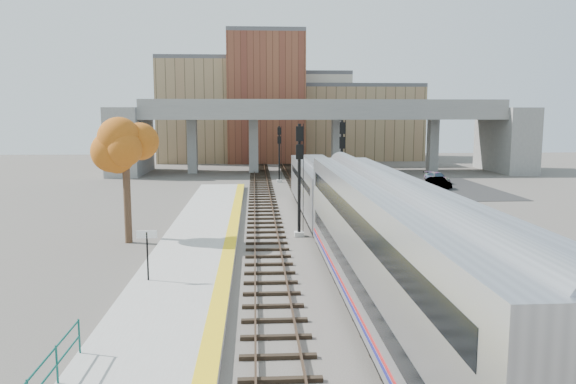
{
  "coord_description": "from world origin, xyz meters",
  "views": [
    {
      "loc": [
        -3.9,
        -29.03,
        7.78
      ],
      "look_at": [
        -1.65,
        8.47,
        2.5
      ],
      "focal_mm": 35.0,
      "sensor_mm": 36.0,
      "label": 1
    }
  ],
  "objects_px": {
    "signal_mast_near": "(299,181)",
    "car_c": "(437,178)",
    "locomotive": "(319,186)",
    "coach": "(391,252)",
    "car_b": "(438,183)",
    "signal_mast_mid": "(342,166)",
    "tree": "(125,150)",
    "signal_mast_far": "(279,156)",
    "car_a": "(430,190)"
  },
  "relations": [
    {
      "from": "locomotive",
      "to": "car_b",
      "type": "distance_m",
      "value": 20.48
    },
    {
      "from": "locomotive",
      "to": "car_a",
      "type": "relative_size",
      "value": 5.84
    },
    {
      "from": "car_c",
      "to": "coach",
      "type": "bearing_deg",
      "value": -121.5
    },
    {
      "from": "tree",
      "to": "signal_mast_mid",
      "type": "bearing_deg",
      "value": 34.9
    },
    {
      "from": "car_c",
      "to": "signal_mast_near",
      "type": "bearing_deg",
      "value": -134.68
    },
    {
      "from": "coach",
      "to": "signal_mast_mid",
      "type": "bearing_deg",
      "value": 85.32
    },
    {
      "from": "signal_mast_mid",
      "to": "car_a",
      "type": "height_order",
      "value": "signal_mast_mid"
    },
    {
      "from": "locomotive",
      "to": "car_c",
      "type": "distance_m",
      "value": 24.9
    },
    {
      "from": "signal_mast_mid",
      "to": "signal_mast_near",
      "type": "bearing_deg",
      "value": -114.22
    },
    {
      "from": "car_b",
      "to": "car_c",
      "type": "xyz_separation_m",
      "value": [
        1.39,
        4.68,
        -0.01
      ]
    },
    {
      "from": "car_a",
      "to": "tree",
      "type": "bearing_deg",
      "value": -124.92
    },
    {
      "from": "locomotive",
      "to": "signal_mast_far",
      "type": "xyz_separation_m",
      "value": [
        -2.1,
        21.08,
        0.74
      ]
    },
    {
      "from": "signal_mast_mid",
      "to": "signal_mast_far",
      "type": "height_order",
      "value": "signal_mast_mid"
    },
    {
      "from": "signal_mast_mid",
      "to": "car_a",
      "type": "distance_m",
      "value": 12.86
    },
    {
      "from": "locomotive",
      "to": "car_c",
      "type": "bearing_deg",
      "value": 51.21
    },
    {
      "from": "locomotive",
      "to": "tree",
      "type": "bearing_deg",
      "value": -146.46
    },
    {
      "from": "car_c",
      "to": "locomotive",
      "type": "bearing_deg",
      "value": -139.94
    },
    {
      "from": "signal_mast_near",
      "to": "signal_mast_mid",
      "type": "bearing_deg",
      "value": 65.78
    },
    {
      "from": "car_a",
      "to": "signal_mast_near",
      "type": "bearing_deg",
      "value": -110.63
    },
    {
      "from": "signal_mast_near",
      "to": "signal_mast_far",
      "type": "bearing_deg",
      "value": 90.0
    },
    {
      "from": "tree",
      "to": "car_a",
      "type": "distance_m",
      "value": 30.64
    },
    {
      "from": "signal_mast_mid",
      "to": "car_c",
      "type": "distance_m",
      "value": 22.38
    },
    {
      "from": "coach",
      "to": "signal_mast_near",
      "type": "distance_m",
      "value": 15.48
    },
    {
      "from": "coach",
      "to": "car_c",
      "type": "relative_size",
      "value": 6.29
    },
    {
      "from": "signal_mast_near",
      "to": "car_c",
      "type": "bearing_deg",
      "value": 56.46
    },
    {
      "from": "signal_mast_near",
      "to": "tree",
      "type": "relative_size",
      "value": 0.94
    },
    {
      "from": "signal_mast_mid",
      "to": "car_b",
      "type": "relative_size",
      "value": 2.05
    },
    {
      "from": "signal_mast_mid",
      "to": "tree",
      "type": "bearing_deg",
      "value": -145.1
    },
    {
      "from": "locomotive",
      "to": "car_a",
      "type": "distance_m",
      "value": 15.3
    },
    {
      "from": "signal_mast_near",
      "to": "tree",
      "type": "bearing_deg",
      "value": -174.35
    },
    {
      "from": "car_b",
      "to": "coach",
      "type": "bearing_deg",
      "value": -122.23
    },
    {
      "from": "signal_mast_near",
      "to": "car_a",
      "type": "xyz_separation_m",
      "value": [
        13.8,
        16.99,
        -2.96
      ]
    },
    {
      "from": "signal_mast_mid",
      "to": "car_b",
      "type": "distance_m",
      "value": 17.97
    },
    {
      "from": "car_a",
      "to": "car_c",
      "type": "bearing_deg",
      "value": 86.65
    },
    {
      "from": "car_a",
      "to": "locomotive",
      "type": "bearing_deg",
      "value": -121.87
    },
    {
      "from": "car_a",
      "to": "car_c",
      "type": "relative_size",
      "value": 0.82
    },
    {
      "from": "car_b",
      "to": "car_c",
      "type": "distance_m",
      "value": 4.88
    },
    {
      "from": "signal_mast_mid",
      "to": "tree",
      "type": "relative_size",
      "value": 0.96
    },
    {
      "from": "signal_mast_mid",
      "to": "signal_mast_far",
      "type": "bearing_deg",
      "value": 102.02
    },
    {
      "from": "coach",
      "to": "tree",
      "type": "relative_size",
      "value": 3.3
    },
    {
      "from": "signal_mast_far",
      "to": "car_c",
      "type": "relative_size",
      "value": 1.6
    },
    {
      "from": "signal_mast_near",
      "to": "signal_mast_mid",
      "type": "relative_size",
      "value": 0.98
    },
    {
      "from": "signal_mast_near",
      "to": "car_b",
      "type": "height_order",
      "value": "signal_mast_near"
    },
    {
      "from": "coach",
      "to": "signal_mast_far",
      "type": "xyz_separation_m",
      "value": [
        -2.1,
        43.69,
        0.22
      ]
    },
    {
      "from": "signal_mast_near",
      "to": "car_c",
      "type": "relative_size",
      "value": 1.8
    },
    {
      "from": "locomotive",
      "to": "signal_mast_near",
      "type": "xyz_separation_m",
      "value": [
        -2.1,
        -7.29,
        1.28
      ]
    },
    {
      "from": "locomotive",
      "to": "coach",
      "type": "relative_size",
      "value": 0.76
    },
    {
      "from": "signal_mast_near",
      "to": "signal_mast_mid",
      "type": "xyz_separation_m",
      "value": [
        4.1,
        9.12,
        0.07
      ]
    },
    {
      "from": "locomotive",
      "to": "car_c",
      "type": "height_order",
      "value": "locomotive"
    },
    {
      "from": "locomotive",
      "to": "coach",
      "type": "xyz_separation_m",
      "value": [
        -0.0,
        -22.61,
        0.52
      ]
    }
  ]
}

